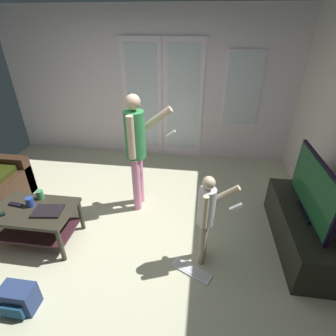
# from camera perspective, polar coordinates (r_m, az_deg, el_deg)

# --- Properties ---
(ground_plane) EXTENTS (5.27, 4.90, 0.02)m
(ground_plane) POSITION_cam_1_polar(r_m,az_deg,el_deg) (3.37, -12.29, -15.09)
(ground_plane) COLOR beige
(wall_back_with_doors) EXTENTS (5.27, 0.09, 2.62)m
(wall_back_with_doors) POSITION_cam_1_polar(r_m,az_deg,el_deg) (4.83, -3.63, 17.12)
(wall_back_with_doors) COLOR silver
(wall_back_with_doors) RESTS_ON ground_plane
(coffee_table) EXTENTS (0.91, 0.58, 0.47)m
(coffee_table) POSITION_cam_1_polar(r_m,az_deg,el_deg) (3.42, -27.32, -9.78)
(coffee_table) COLOR #302C21
(coffee_table) RESTS_ON ground_plane
(tv_stand) EXTENTS (0.48, 1.44, 0.46)m
(tv_stand) POSITION_cam_1_polar(r_m,az_deg,el_deg) (3.44, 27.20, -11.94)
(tv_stand) COLOR black
(tv_stand) RESTS_ON ground_plane
(flat_screen_tv) EXTENTS (0.08, 1.10, 0.66)m
(flat_screen_tv) POSITION_cam_1_polar(r_m,az_deg,el_deg) (3.12, 29.53, -4.00)
(flat_screen_tv) COLOR black
(flat_screen_tv) RESTS_ON tv_stand
(person_adult) EXTENTS (0.62, 0.43, 1.60)m
(person_adult) POSITION_cam_1_polar(r_m,az_deg,el_deg) (3.32, -6.98, 5.20)
(person_adult) COLOR pink
(person_adult) RESTS_ON ground_plane
(person_child) EXTENTS (0.45, 0.29, 1.09)m
(person_child) POSITION_cam_1_polar(r_m,az_deg,el_deg) (2.65, 8.61, -10.01)
(person_child) COLOR tan
(person_child) RESTS_ON ground_plane
(backpack) EXTENTS (0.30, 0.23, 0.27)m
(backpack) POSITION_cam_1_polar(r_m,az_deg,el_deg) (2.97, -30.17, -23.74)
(backpack) COLOR navy
(backpack) RESTS_ON ground_plane
(loose_keyboard) EXTENTS (0.45, 0.31, 0.02)m
(loose_keyboard) POSITION_cam_1_polar(r_m,az_deg,el_deg) (2.98, 5.19, -21.72)
(loose_keyboard) COLOR white
(loose_keyboard) RESTS_ON ground_plane
(laptop_closed) EXTENTS (0.34, 0.27, 0.02)m
(laptop_closed) POSITION_cam_1_polar(r_m,az_deg,el_deg) (3.22, -25.11, -8.64)
(laptop_closed) COLOR black
(laptop_closed) RESTS_ON coffee_table
(cup_near_edge) EXTENTS (0.08, 0.08, 0.11)m
(cup_near_edge) POSITION_cam_1_polar(r_m,az_deg,el_deg) (3.45, -26.50, -5.32)
(cup_near_edge) COLOR #3B874C
(cup_near_edge) RESTS_ON coffee_table
(cup_by_laptop) EXTENTS (0.09, 0.09, 0.11)m
(cup_by_laptop) POSITION_cam_1_polar(r_m,az_deg,el_deg) (3.38, -28.29, -6.64)
(cup_by_laptop) COLOR #274297
(cup_by_laptop) RESTS_ON coffee_table
(tv_remote_black) EXTENTS (0.18, 0.07, 0.02)m
(tv_remote_black) POSITION_cam_1_polar(r_m,az_deg,el_deg) (3.50, -30.70, -6.98)
(tv_remote_black) COLOR black
(tv_remote_black) RESTS_ON coffee_table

